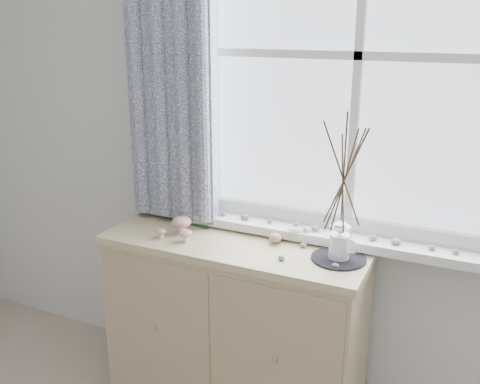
{
  "coord_description": "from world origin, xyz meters",
  "views": [
    {
      "loc": [
        0.8,
        -0.22,
        1.79
      ],
      "look_at": [
        -0.1,
        1.7,
        1.1
      ],
      "focal_mm": 40.0,
      "sensor_mm": 36.0,
      "label": 1
    }
  ],
  "objects_px": {
    "botanical_book": "(187,202)",
    "twig_pitcher": "(344,174)",
    "sideboard": "(234,325)",
    "toadstool_cluster": "(180,226)"
  },
  "relations": [
    {
      "from": "sideboard",
      "to": "toadstool_cluster",
      "type": "xyz_separation_m",
      "value": [
        -0.25,
        -0.05,
        0.47
      ]
    },
    {
      "from": "twig_pitcher",
      "to": "sideboard",
      "type": "bearing_deg",
      "value": -165.05
    },
    {
      "from": "botanical_book",
      "to": "twig_pitcher",
      "type": "height_order",
      "value": "twig_pitcher"
    },
    {
      "from": "sideboard",
      "to": "botanical_book",
      "type": "bearing_deg",
      "value": 159.62
    },
    {
      "from": "botanical_book",
      "to": "twig_pitcher",
      "type": "relative_size",
      "value": 0.47
    },
    {
      "from": "sideboard",
      "to": "botanical_book",
      "type": "xyz_separation_m",
      "value": [
        -0.3,
        0.11,
        0.53
      ]
    },
    {
      "from": "botanical_book",
      "to": "sideboard",
      "type": "bearing_deg",
      "value": -12.74
    },
    {
      "from": "toadstool_cluster",
      "to": "twig_pitcher",
      "type": "xyz_separation_m",
      "value": [
        0.72,
        0.06,
        0.31
      ]
    },
    {
      "from": "twig_pitcher",
      "to": "toadstool_cluster",
      "type": "bearing_deg",
      "value": -161.52
    },
    {
      "from": "sideboard",
      "to": "botanical_book",
      "type": "relative_size",
      "value": 4.01
    }
  ]
}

